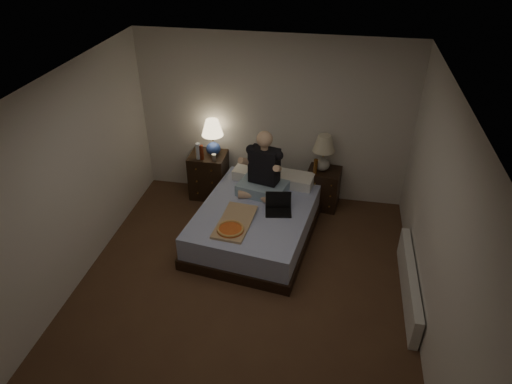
% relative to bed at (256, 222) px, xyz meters
% --- Properties ---
extents(floor, '(4.00, 4.50, 0.00)m').
position_rel_bed_xyz_m(floor, '(0.04, -1.09, -0.24)').
color(floor, brown).
rests_on(floor, ground).
extents(ceiling, '(4.00, 4.50, 0.00)m').
position_rel_bed_xyz_m(ceiling, '(0.04, -1.09, 2.26)').
color(ceiling, white).
rests_on(ceiling, ground).
extents(wall_back, '(4.00, 0.00, 2.50)m').
position_rel_bed_xyz_m(wall_back, '(0.04, 1.16, 1.01)').
color(wall_back, beige).
rests_on(wall_back, ground).
extents(wall_left, '(0.00, 4.50, 2.50)m').
position_rel_bed_xyz_m(wall_left, '(-1.96, -1.09, 1.01)').
color(wall_left, beige).
rests_on(wall_left, ground).
extents(wall_right, '(0.00, 4.50, 2.50)m').
position_rel_bed_xyz_m(wall_right, '(2.04, -1.09, 1.01)').
color(wall_right, beige).
rests_on(wall_right, ground).
extents(bed, '(1.68, 2.09, 0.48)m').
position_rel_bed_xyz_m(bed, '(0.00, 0.00, 0.00)').
color(bed, '#5E73BC').
rests_on(bed, floor).
extents(nightstand_left, '(0.55, 0.49, 0.71)m').
position_rel_bed_xyz_m(nightstand_left, '(-0.92, 0.93, 0.11)').
color(nightstand_left, black).
rests_on(nightstand_left, floor).
extents(nightstand_right, '(0.52, 0.48, 0.61)m').
position_rel_bed_xyz_m(nightstand_right, '(0.85, 0.94, 0.07)').
color(nightstand_right, black).
rests_on(nightstand_right, floor).
extents(lamp_left, '(0.39, 0.39, 0.56)m').
position_rel_bed_xyz_m(lamp_left, '(-0.83, 0.96, 0.75)').
color(lamp_left, '#2A449A').
rests_on(lamp_left, nightstand_left).
extents(lamp_right, '(0.41, 0.41, 0.56)m').
position_rel_bed_xyz_m(lamp_right, '(0.81, 0.94, 0.65)').
color(lamp_right, gray).
rests_on(lamp_right, nightstand_right).
extents(water_bottle, '(0.07, 0.07, 0.25)m').
position_rel_bed_xyz_m(water_bottle, '(-1.02, 0.79, 0.59)').
color(water_bottle, white).
rests_on(water_bottle, nightstand_left).
extents(soda_can, '(0.07, 0.07, 0.10)m').
position_rel_bed_xyz_m(soda_can, '(-0.78, 0.77, 0.52)').
color(soda_can, beige).
rests_on(soda_can, nightstand_left).
extents(beer_bottle_left, '(0.06, 0.06, 0.23)m').
position_rel_bed_xyz_m(beer_bottle_left, '(-0.96, 0.78, 0.58)').
color(beer_bottle_left, '#5A1E0C').
rests_on(beer_bottle_left, nightstand_left).
extents(beer_bottle_right, '(0.06, 0.06, 0.23)m').
position_rel_bed_xyz_m(beer_bottle_right, '(0.72, 0.82, 0.49)').
color(beer_bottle_right, '#4F2B0B').
rests_on(beer_bottle_right, nightstand_right).
extents(person, '(0.77, 0.66, 0.93)m').
position_rel_bed_xyz_m(person, '(0.03, 0.38, 0.70)').
color(person, black).
rests_on(person, bed).
extents(laptop, '(0.38, 0.33, 0.24)m').
position_rel_bed_xyz_m(laptop, '(0.31, -0.06, 0.36)').
color(laptop, black).
rests_on(laptop, bed).
extents(pizza_box, '(0.47, 0.79, 0.08)m').
position_rel_bed_xyz_m(pizza_box, '(-0.21, -0.58, 0.28)').
color(pizza_box, tan).
rests_on(pizza_box, bed).
extents(radiator, '(0.10, 1.60, 0.40)m').
position_rel_bed_xyz_m(radiator, '(1.97, -0.80, -0.04)').
color(radiator, silver).
rests_on(radiator, floor).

